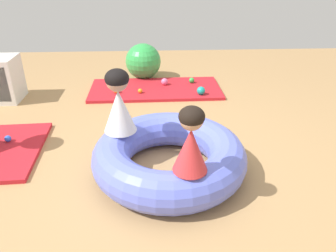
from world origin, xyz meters
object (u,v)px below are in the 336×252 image
play_ball_blue (8,139)px  storage_cube (0,80)px  play_ball_green (192,80)px  play_ball_orange (140,91)px  play_ball_teal (201,91)px  child_in_red (191,141)px  child_in_white (119,102)px  exercise_ball_large (143,61)px  inflatable_cushion (169,156)px  play_ball_yellow (116,90)px  play_ball_pink (165,82)px

play_ball_blue → storage_cube: storage_cube is taller
play_ball_green → storage_cube: 2.53m
play_ball_orange → play_ball_teal: play_ball_teal is taller
play_ball_orange → play_ball_green: 0.81m
child_in_red → play_ball_blue: (-1.68, 0.97, -0.49)m
child_in_white → play_ball_teal: bearing=-166.2°
play_ball_orange → exercise_ball_large: exercise_ball_large is taller
inflatable_cushion → play_ball_blue: 1.65m
child_in_white → play_ball_blue: 1.31m
child_in_red → play_ball_yellow: child_in_red is taller
child_in_white → play_ball_orange: size_ratio=8.97×
play_ball_orange → play_ball_yellow: 0.32m
inflatable_cushion → play_ball_pink: inflatable_cushion is taller
child_in_red → storage_cube: child_in_red is taller
inflatable_cushion → child_in_red: bearing=-74.3°
play_ball_blue → exercise_ball_large: exercise_ball_large is taller
play_ball_teal → play_ball_orange: bearing=173.2°
play_ball_green → play_ball_orange: bearing=-153.9°
child_in_white → storage_cube: 2.24m
play_ball_orange → play_ball_green: play_ball_green is taller
play_ball_orange → inflatable_cushion: bearing=-80.6°
play_ball_pink → child_in_red: bearing=-88.2°
play_ball_pink → play_ball_green: bearing=8.9°
play_ball_pink → play_ball_orange: bearing=-138.7°
play_ball_yellow → play_ball_teal: (1.12, -0.12, 0.02)m
child_in_red → play_ball_pink: bearing=-84.3°
play_ball_pink → play_ball_teal: size_ratio=0.87×
play_ball_pink → play_ball_yellow: (-0.66, -0.28, -0.01)m
play_ball_green → play_ball_yellow: bearing=-162.2°
play_ball_blue → play_ball_yellow: bearing=52.6°
child_in_red → play_ball_pink: size_ratio=5.12×
play_ball_blue → play_ball_teal: size_ratio=0.59×
child_in_red → play_ball_yellow: 2.38m
play_ball_orange → play_ball_teal: bearing=-6.8°
child_in_white → play_ball_teal: 1.81m
child_in_red → play_ball_teal: bearing=-96.6°
play_ball_green → exercise_ball_large: size_ratio=0.15×
play_ball_yellow → play_ball_green: bearing=17.8°
child_in_white → storage_cube: (-1.63, 1.51, -0.31)m
play_ball_green → storage_cube: bearing=-170.4°
play_ball_orange → play_ball_blue: play_ball_blue is taller
play_ball_pink → exercise_ball_large: size_ratio=0.18×
play_ball_teal → exercise_ball_large: (-0.77, 0.81, 0.17)m
child_in_red → play_ball_green: child_in_red is taller
play_ball_yellow → play_ball_teal: bearing=-5.9°
exercise_ball_large → storage_cube: storage_cube is taller
child_in_white → storage_cube: size_ratio=0.98×
child_in_red → play_ball_green: (0.32, 2.55, -0.48)m
inflatable_cushion → child_in_red: 0.60m
inflatable_cushion → play_ball_green: bearing=78.3°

